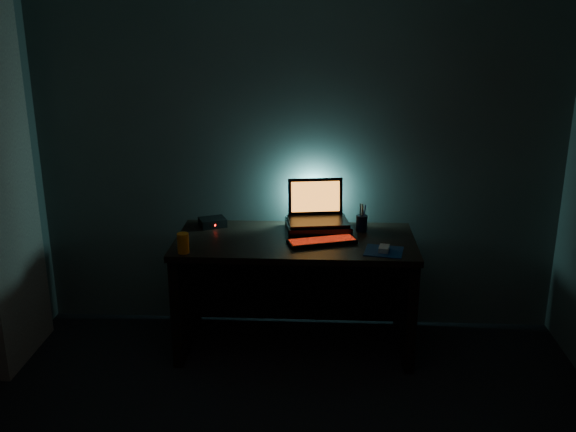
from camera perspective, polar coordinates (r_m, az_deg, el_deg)
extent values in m
cube|color=#424B48|center=(4.25, 0.87, 6.06)|extent=(3.50, 0.00, 2.50)
cube|color=black|center=(4.03, 0.63, -2.30)|extent=(1.50, 0.70, 0.04)
cube|color=black|center=(4.25, -9.05, -6.85)|extent=(0.06, 0.64, 0.71)
cube|color=black|center=(4.20, 10.41, -7.25)|extent=(0.06, 0.64, 0.71)
cube|color=black|center=(4.47, 0.79, -5.38)|extent=(1.38, 0.02, 0.65)
cube|color=beige|center=(4.15, -23.83, 2.83)|extent=(0.06, 0.65, 2.30)
cube|color=black|center=(4.15, 2.66, -0.96)|extent=(0.44, 0.35, 0.06)
cube|color=black|center=(4.14, 2.67, -0.45)|extent=(0.41, 0.31, 0.02)
cube|color=black|center=(4.23, 2.45, 1.76)|extent=(0.36, 0.10, 0.24)
cube|color=orange|center=(4.22, 2.47, 1.73)|extent=(0.32, 0.08, 0.20)
cube|color=black|center=(3.94, 3.04, -2.28)|extent=(0.44, 0.26, 0.02)
cube|color=red|center=(3.94, 3.05, -2.10)|extent=(0.42, 0.23, 0.00)
cube|color=navy|center=(3.85, 8.52, -3.11)|extent=(0.25, 0.24, 0.00)
cube|color=#929297|center=(3.84, 8.53, -2.88)|extent=(0.08, 0.11, 0.03)
cylinder|color=black|center=(4.17, 6.56, -0.65)|extent=(0.10, 0.10, 0.10)
cylinder|color=orange|center=(3.82, -9.30, -2.39)|extent=(0.09, 0.09, 0.12)
cube|color=black|center=(4.27, -6.73, -0.56)|extent=(0.21, 0.19, 0.06)
sphere|color=#FF0C07|center=(4.21, -6.49, -0.83)|extent=(0.01, 0.01, 0.01)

